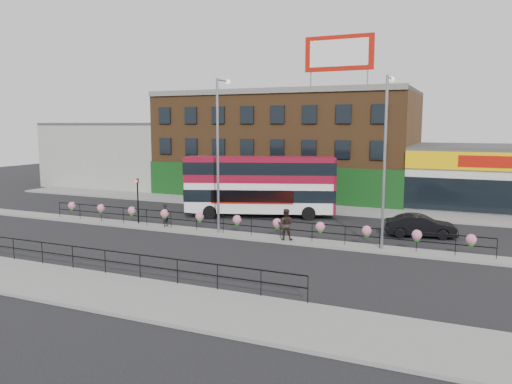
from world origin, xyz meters
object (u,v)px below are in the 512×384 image
at_px(car, 421,226).
at_px(pedestrian_b, 286,224).
at_px(lamp_column_west, 220,142).
at_px(double_decker_bus, 261,180).
at_px(pedestrian_a, 166,215).
at_px(lamp_column_east, 386,147).

distance_m(car, pedestrian_b, 8.81).
xyz_separation_m(pedestrian_b, lamp_column_west, (-4.71, 0.45, 4.90)).
height_order(double_decker_bus, car, double_decker_bus).
bearing_deg(pedestrian_a, lamp_column_east, -94.66).
bearing_deg(lamp_column_west, pedestrian_a, 179.53).
bearing_deg(double_decker_bus, lamp_column_east, -33.22).
height_order(pedestrian_a, pedestrian_b, pedestrian_b).
bearing_deg(pedestrian_a, car, -79.41).
bearing_deg(lamp_column_west, car, 19.84).
relative_size(pedestrian_a, lamp_column_east, 0.17).
relative_size(double_decker_bus, car, 2.56).
bearing_deg(lamp_column_east, double_decker_bus, 146.78).
xyz_separation_m(pedestrian_a, lamp_column_west, (4.24, -0.04, 5.04)).
bearing_deg(car, lamp_column_west, 97.28).
bearing_deg(double_decker_bus, pedestrian_a, -121.56).
distance_m(pedestrian_b, lamp_column_west, 6.81).
distance_m(car, lamp_column_west, 13.89).
height_order(pedestrian_b, lamp_column_east, lamp_column_east).
height_order(pedestrian_b, lamp_column_west, lamp_column_west).
xyz_separation_m(car, pedestrian_a, (-16.32, -4.32, 0.24)).
xyz_separation_m(pedestrian_a, lamp_column_east, (14.70, -0.11, 4.91)).
distance_m(pedestrian_a, lamp_column_west, 6.59).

